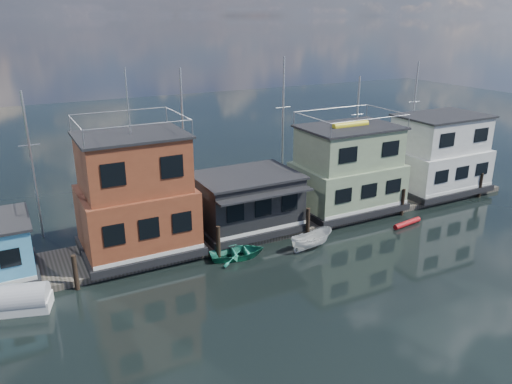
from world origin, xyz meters
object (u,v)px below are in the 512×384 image
houseboat_green (348,170)px  motorboat (311,240)px  tarp_runabout (11,301)px  red_kayak (407,223)px  houseboat_dark (247,201)px  dinghy_teal (238,252)px  houseboat_white (438,155)px  houseboat_red (136,197)px

houseboat_green → motorboat: size_ratio=2.52×
tarp_runabout → red_kayak: bearing=14.3°
houseboat_dark → red_kayak: houseboat_dark is taller
houseboat_green → red_kayak: houseboat_green is taller
tarp_runabout → motorboat: 18.65m
dinghy_teal → tarp_runabout: bearing=99.4°
houseboat_white → red_kayak: (-7.66, -4.64, -3.33)m
houseboat_green → motorboat: 8.39m
red_kayak → dinghy_teal: bearing=166.5°
houseboat_dark → motorboat: bearing=-60.3°
houseboat_red → houseboat_white: bearing=0.0°
houseboat_red → dinghy_teal: bearing=-32.0°
houseboat_green → dinghy_teal: (-11.42, -3.48, -3.16)m
houseboat_red → houseboat_green: bearing=0.0°
tarp_runabout → houseboat_dark: bearing=29.0°
houseboat_red → houseboat_white: houseboat_red is taller
tarp_runabout → motorboat: (18.62, -1.09, 0.04)m
red_kayak → motorboat: bearing=171.2°
red_kayak → tarp_runabout: tarp_runabout is taller
dinghy_teal → red_kayak: bearing=-85.6°
motorboat → houseboat_red: bearing=62.9°
houseboat_red → tarp_runabout: houseboat_red is taller
houseboat_green → tarp_runabout: size_ratio=1.95×
houseboat_dark → tarp_runabout: (-16.00, -3.50, -1.81)m
tarp_runabout → motorboat: tarp_runabout is taller
houseboat_green → tarp_runabout: (-25.00, -3.52, -2.94)m
houseboat_red → red_kayak: (19.34, -4.64, -3.90)m
houseboat_dark → houseboat_white: (19.00, 0.02, 1.12)m
houseboat_white → tarp_runabout: houseboat_white is taller
tarp_runabout → houseboat_white: bearing=22.4°
houseboat_dark → tarp_runabout: size_ratio=1.72×
houseboat_dark → dinghy_teal: bearing=-125.0°
houseboat_white → tarp_runabout: size_ratio=1.95×
houseboat_green → houseboat_white: (10.00, -0.00, -0.01)m
tarp_runabout → houseboat_red: bearing=40.4°
houseboat_dark → red_kayak: 12.45m
houseboat_green → houseboat_white: houseboat_green is taller
houseboat_white → houseboat_green: bearing=180.0°
houseboat_white → tarp_runabout: (-35.00, -3.52, -2.93)m
houseboat_red → dinghy_teal: houseboat_red is taller
houseboat_dark → houseboat_green: houseboat_green is taller
houseboat_red → tarp_runabout: bearing=-156.2°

